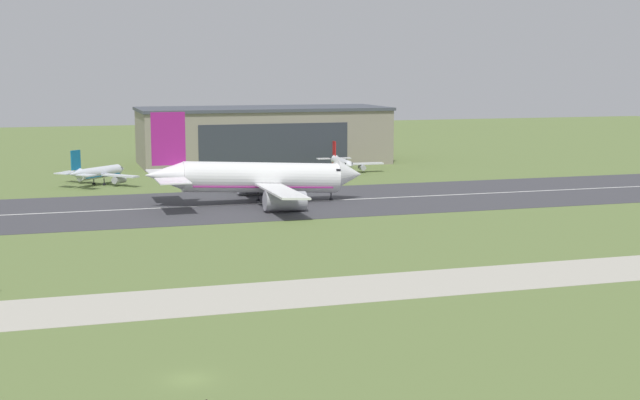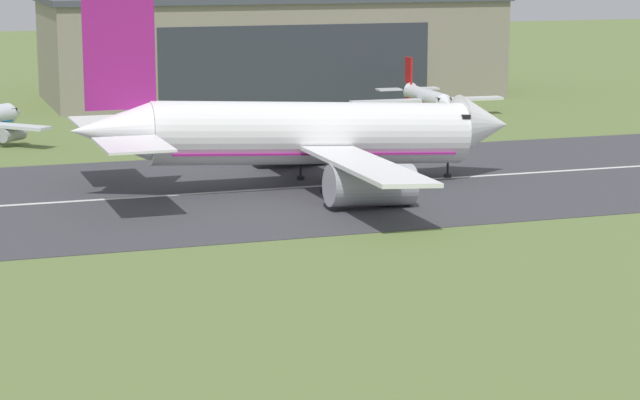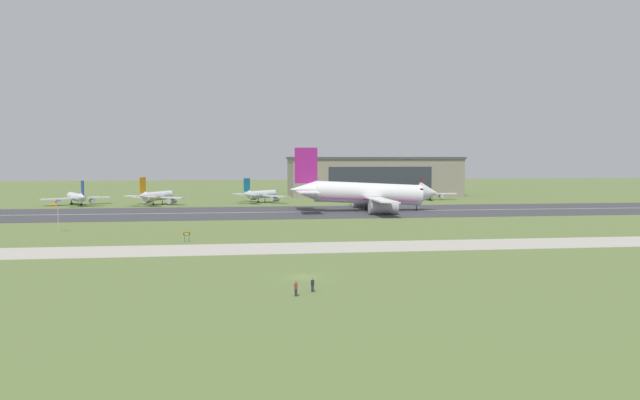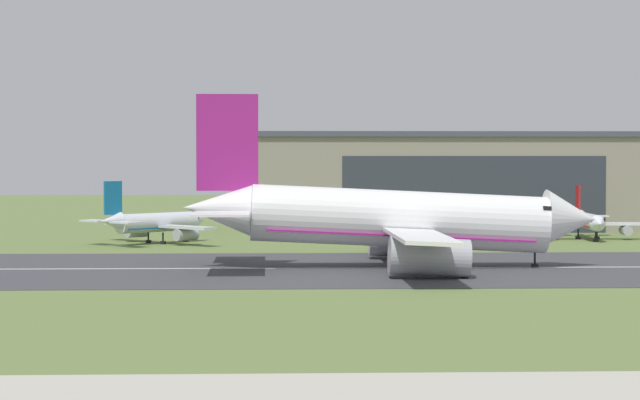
{
  "view_description": "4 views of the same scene",
  "coord_description": "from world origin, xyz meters",
  "px_view_note": "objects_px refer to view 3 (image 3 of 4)",
  "views": [
    {
      "loc": [
        -11.38,
        -78.97,
        28.53
      ],
      "look_at": [
        32.79,
        65.88,
        5.99
      ],
      "focal_mm": 50.0,
      "sensor_mm": 36.0,
      "label": 1
    },
    {
      "loc": [
        -8.28,
        -16.9,
        23.8
      ],
      "look_at": [
        19.15,
        64.43,
        6.68
      ],
      "focal_mm": 70.0,
      "sensor_mm": 36.0,
      "label": 2
    },
    {
      "loc": [
        -9.26,
        -85.73,
        16.72
      ],
      "look_at": [
        9.51,
        53.93,
        7.03
      ],
      "focal_mm": 35.0,
      "sensor_mm": 36.0,
      "label": 3
    },
    {
      "loc": [
        16.94,
        -36.98,
        12.56
      ],
      "look_at": [
        20.22,
        49.89,
        9.56
      ],
      "focal_mm": 70.0,
      "sensor_mm": 36.0,
      "label": 4
    }
  ],
  "objects_px": {
    "windsock_pole": "(52,207)",
    "spectator_left": "(296,288)",
    "airplane_parked_east": "(157,196)",
    "spectator_right": "(313,285)",
    "airplane_parked_west": "(76,197)",
    "airplane_landing": "(367,194)",
    "airplane_parked_centre": "(427,193)",
    "runway_sign": "(187,235)",
    "airplane_parked_far_east": "(261,195)"
  },
  "relations": [
    {
      "from": "windsock_pole",
      "to": "spectator_left",
      "type": "distance_m",
      "value": 85.77
    },
    {
      "from": "airplane_parked_east",
      "to": "windsock_pole",
      "type": "distance_m",
      "value": 80.51
    },
    {
      "from": "spectator_right",
      "to": "spectator_left",
      "type": "bearing_deg",
      "value": -137.23
    },
    {
      "from": "airplane_parked_west",
      "to": "airplane_parked_east",
      "type": "distance_m",
      "value": 28.12
    },
    {
      "from": "airplane_landing",
      "to": "airplane_parked_east",
      "type": "xyz_separation_m",
      "value": [
        -67.66,
        35.4,
        -2.35
      ]
    },
    {
      "from": "airplane_parked_centre",
      "to": "windsock_pole",
      "type": "height_order",
      "value": "airplane_parked_centre"
    },
    {
      "from": "airplane_parked_centre",
      "to": "runway_sign",
      "type": "distance_m",
      "value": 140.21
    },
    {
      "from": "spectator_left",
      "to": "spectator_right",
      "type": "xyz_separation_m",
      "value": [
        2.28,
        2.11,
        -0.07
      ]
    },
    {
      "from": "windsock_pole",
      "to": "spectator_right",
      "type": "bearing_deg",
      "value": -54.12
    },
    {
      "from": "airplane_parked_west",
      "to": "airplane_parked_far_east",
      "type": "bearing_deg",
      "value": 2.74
    },
    {
      "from": "airplane_parked_east",
      "to": "airplane_parked_west",
      "type": "bearing_deg",
      "value": 174.69
    },
    {
      "from": "airplane_landing",
      "to": "airplane_parked_far_east",
      "type": "height_order",
      "value": "airplane_landing"
    },
    {
      "from": "airplane_landing",
      "to": "airplane_parked_west",
      "type": "relative_size",
      "value": 2.18
    },
    {
      "from": "spectator_left",
      "to": "airplane_parked_far_east",
      "type": "bearing_deg",
      "value": 89.24
    },
    {
      "from": "runway_sign",
      "to": "spectator_right",
      "type": "xyz_separation_m",
      "value": [
        19.12,
        -49.17,
        -0.44
      ]
    },
    {
      "from": "airplane_landing",
      "to": "airplane_parked_west",
      "type": "height_order",
      "value": "airplane_landing"
    },
    {
      "from": "airplane_parked_centre",
      "to": "spectator_left",
      "type": "xyz_separation_m",
      "value": [
        -67.29,
        -163.43,
        -1.73
      ]
    },
    {
      "from": "airplane_landing",
      "to": "runway_sign",
      "type": "relative_size",
      "value": 27.66
    },
    {
      "from": "airplane_parked_centre",
      "to": "airplane_parked_east",
      "type": "distance_m",
      "value": 102.72
    },
    {
      "from": "airplane_landing",
      "to": "spectator_left",
      "type": "xyz_separation_m",
      "value": [
        -33.04,
        -115.15,
        -4.37
      ]
    },
    {
      "from": "airplane_parked_east",
      "to": "spectator_left",
      "type": "xyz_separation_m",
      "value": [
        34.62,
        -150.55,
        -2.02
      ]
    },
    {
      "from": "airplane_parked_east",
      "to": "spectator_left",
      "type": "distance_m",
      "value": 154.49
    },
    {
      "from": "spectator_left",
      "to": "spectator_right",
      "type": "distance_m",
      "value": 3.1
    },
    {
      "from": "airplane_landing",
      "to": "spectator_left",
      "type": "bearing_deg",
      "value": -106.01
    },
    {
      "from": "runway_sign",
      "to": "windsock_pole",
      "type": "bearing_deg",
      "value": 147.19
    },
    {
      "from": "airplane_parked_far_east",
      "to": "airplane_parked_east",
      "type": "bearing_deg",
      "value": -171.18
    },
    {
      "from": "airplane_parked_far_east",
      "to": "windsock_pole",
      "type": "bearing_deg",
      "value": -120.31
    },
    {
      "from": "airplane_parked_east",
      "to": "airplane_landing",
      "type": "bearing_deg",
      "value": -27.61
    },
    {
      "from": "airplane_parked_centre",
      "to": "windsock_pole",
      "type": "xyz_separation_m",
      "value": [
        -114.95,
        -92.28,
        3.06
      ]
    },
    {
      "from": "airplane_parked_far_east",
      "to": "spectator_left",
      "type": "xyz_separation_m",
      "value": [
        -2.08,
        -156.25,
        -1.99
      ]
    },
    {
      "from": "airplane_parked_west",
      "to": "airplane_parked_centre",
      "type": "bearing_deg",
      "value": 4.52
    },
    {
      "from": "airplane_landing",
      "to": "airplane_parked_east",
      "type": "bearing_deg",
      "value": 152.39
    },
    {
      "from": "airplane_parked_centre",
      "to": "runway_sign",
      "type": "xyz_separation_m",
      "value": [
        -84.13,
        -112.15,
        -1.35
      ]
    },
    {
      "from": "windsock_pole",
      "to": "airplane_parked_far_east",
      "type": "bearing_deg",
      "value": 59.69
    },
    {
      "from": "airplane_parked_centre",
      "to": "airplane_parked_far_east",
      "type": "relative_size",
      "value": 1.18
    },
    {
      "from": "airplane_parked_centre",
      "to": "windsock_pole",
      "type": "distance_m",
      "value": 147.44
    },
    {
      "from": "airplane_parked_west",
      "to": "airplane_parked_far_east",
      "type": "xyz_separation_m",
      "value": [
        64.7,
        3.09,
        0.28
      ]
    },
    {
      "from": "spectator_right",
      "to": "airplane_parked_east",
      "type": "bearing_deg",
      "value": 103.96
    },
    {
      "from": "airplane_parked_centre",
      "to": "spectator_left",
      "type": "relative_size",
      "value": 12.77
    },
    {
      "from": "airplane_landing",
      "to": "spectator_right",
      "type": "xyz_separation_m",
      "value": [
        -30.76,
        -113.05,
        -4.44
      ]
    },
    {
      "from": "airplane_parked_centre",
      "to": "airplane_parked_far_east",
      "type": "bearing_deg",
      "value": -173.71
    },
    {
      "from": "airplane_parked_west",
      "to": "airplane_parked_east",
      "type": "bearing_deg",
      "value": -5.31
    },
    {
      "from": "airplane_landing",
      "to": "spectator_right",
      "type": "relative_size",
      "value": 29.07
    },
    {
      "from": "airplane_parked_east",
      "to": "runway_sign",
      "type": "xyz_separation_m",
      "value": [
        17.78,
        -99.27,
        -1.65
      ]
    },
    {
      "from": "airplane_parked_centre",
      "to": "airplane_parked_west",
      "type": "bearing_deg",
      "value": -175.48
    },
    {
      "from": "airplane_parked_far_east",
      "to": "runway_sign",
      "type": "height_order",
      "value": "airplane_parked_far_east"
    },
    {
      "from": "airplane_landing",
      "to": "airplane_parked_far_east",
      "type": "relative_size",
      "value": 2.54
    },
    {
      "from": "airplane_parked_far_east",
      "to": "runway_sign",
      "type": "relative_size",
      "value": 10.91
    },
    {
      "from": "airplane_parked_east",
      "to": "runway_sign",
      "type": "height_order",
      "value": "airplane_parked_east"
    },
    {
      "from": "runway_sign",
      "to": "airplane_parked_east",
      "type": "bearing_deg",
      "value": 100.15
    }
  ]
}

